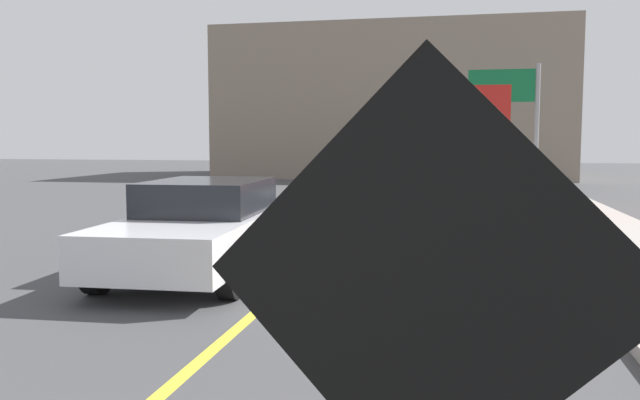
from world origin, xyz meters
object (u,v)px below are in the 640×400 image
object	(u,v)px
highway_guide_sign	(517,104)
traffic_cone_far_lane	(410,276)
arrow_board_trailer	(407,215)
traffic_cone_curbside	(430,242)
box_truck	(454,147)
traffic_cone_mid_lane	(392,323)
pickup_car	(205,226)
roadwork_sign	(424,294)

from	to	relation	value
highway_guide_sign	traffic_cone_far_lane	distance (m)	19.69
arrow_board_trailer	traffic_cone_curbside	distance (m)	2.77
box_truck	traffic_cone_mid_lane	bearing A→B (deg)	-92.31
highway_guide_sign	box_truck	bearing A→B (deg)	-106.08
box_truck	pickup_car	distance (m)	10.27
roadwork_sign	highway_guide_sign	bearing A→B (deg)	84.26
roadwork_sign	arrow_board_trailer	distance (m)	10.91
box_truck	traffic_cone_curbside	distance (m)	8.50
roadwork_sign	highway_guide_sign	world-z (taller)	highway_guide_sign
box_truck	roadwork_sign	bearing A→B (deg)	-90.27
box_truck	traffic_cone_curbside	bearing A→B (deg)	-92.31
arrow_board_trailer	traffic_cone_far_lane	distance (m)	5.17
roadwork_sign	pickup_car	size ratio (longest dim) A/B	0.48
arrow_board_trailer	box_truck	bearing A→B (deg)	81.05
arrow_board_trailer	traffic_cone_curbside	xyz separation A→B (m)	(0.55, -2.72, -0.10)
pickup_car	traffic_cone_mid_lane	xyz separation A→B (m)	(3.17, -3.32, -0.39)
pickup_car	traffic_cone_mid_lane	world-z (taller)	pickup_car
roadwork_sign	box_truck	size ratio (longest dim) A/B	0.35
highway_guide_sign	pickup_car	bearing A→B (deg)	-108.81
roadwork_sign	pickup_car	distance (m)	7.89
traffic_cone_mid_lane	pickup_car	bearing A→B (deg)	133.64
box_truck	traffic_cone_mid_lane	xyz separation A→B (m)	(-0.52, -12.85, -1.47)
highway_guide_sign	traffic_cone_mid_lane	bearing A→B (deg)	-97.88
arrow_board_trailer	traffic_cone_curbside	world-z (taller)	arrow_board_trailer
traffic_cone_far_lane	traffic_cone_curbside	xyz separation A→B (m)	(0.16, 2.44, 0.05)
arrow_board_trailer	pickup_car	xyz separation A→B (m)	(-2.79, -3.86, 0.22)
roadwork_sign	pickup_car	xyz separation A→B (m)	(-3.61, 6.97, -0.77)
traffic_cone_curbside	roadwork_sign	bearing A→B (deg)	-88.17
roadwork_sign	highway_guide_sign	xyz separation A→B (m)	(2.50, 24.90, 1.95)
box_truck	traffic_cone_far_lane	distance (m)	10.93
traffic_cone_far_lane	traffic_cone_curbside	world-z (taller)	traffic_cone_curbside
box_truck	traffic_cone_mid_lane	distance (m)	12.94
pickup_car	traffic_cone_curbside	size ratio (longest dim) A/B	6.31
box_truck	traffic_cone_mid_lane	world-z (taller)	box_truck
traffic_cone_mid_lane	traffic_cone_far_lane	distance (m)	2.03
roadwork_sign	traffic_cone_far_lane	xyz separation A→B (m)	(-0.41, 5.68, -1.14)
traffic_cone_mid_lane	traffic_cone_far_lane	xyz separation A→B (m)	(0.02, 2.03, 0.02)
highway_guide_sign	traffic_cone_curbside	distance (m)	17.28
highway_guide_sign	traffic_cone_curbside	bearing A→B (deg)	-99.34
arrow_board_trailer	box_truck	distance (m)	5.88
box_truck	pickup_car	world-z (taller)	box_truck
arrow_board_trailer	box_truck	world-z (taller)	box_truck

